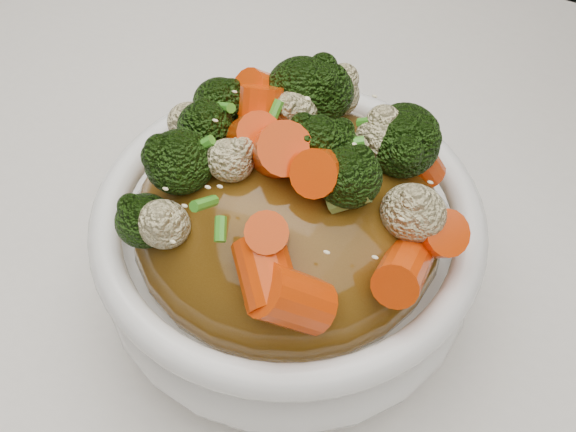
% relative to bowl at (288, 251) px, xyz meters
% --- Properties ---
extents(tablecloth, '(1.20, 0.80, 0.04)m').
position_rel_bowl_xyz_m(tablecloth, '(-0.02, -0.00, -0.06)').
color(tablecloth, white).
rests_on(tablecloth, dining_table).
extents(bowl, '(0.25, 0.25, 0.08)m').
position_rel_bowl_xyz_m(bowl, '(0.00, 0.00, 0.00)').
color(bowl, white).
rests_on(bowl, tablecloth).
extents(sauce_base, '(0.20, 0.20, 0.09)m').
position_rel_bowl_xyz_m(sauce_base, '(0.00, 0.00, 0.03)').
color(sauce_base, '#5C3B0F').
rests_on(sauce_base, bowl).
extents(carrots, '(0.20, 0.20, 0.05)m').
position_rel_bowl_xyz_m(carrots, '(0.00, 0.00, 0.09)').
color(carrots, '#E54007').
rests_on(carrots, sauce_base).
extents(broccoli, '(0.20, 0.20, 0.04)m').
position_rel_bowl_xyz_m(broccoli, '(0.00, 0.00, 0.09)').
color(broccoli, black).
rests_on(broccoli, sauce_base).
extents(cauliflower, '(0.20, 0.20, 0.03)m').
position_rel_bowl_xyz_m(cauliflower, '(0.00, 0.00, 0.08)').
color(cauliflower, beige).
rests_on(cauliflower, sauce_base).
extents(scallions, '(0.15, 0.15, 0.02)m').
position_rel_bowl_xyz_m(scallions, '(0.00, 0.00, 0.09)').
color(scallions, '#3C9422').
rests_on(scallions, sauce_base).
extents(sesame_seeds, '(0.18, 0.18, 0.01)m').
position_rel_bowl_xyz_m(sesame_seeds, '(0.00, 0.00, 0.09)').
color(sesame_seeds, '#F6E5AF').
rests_on(sesame_seeds, sauce_base).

